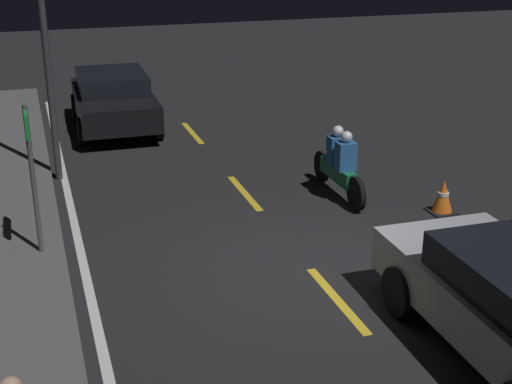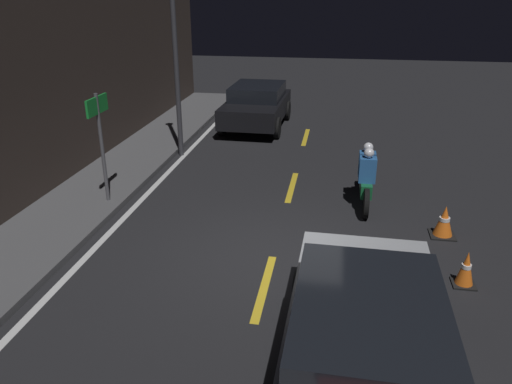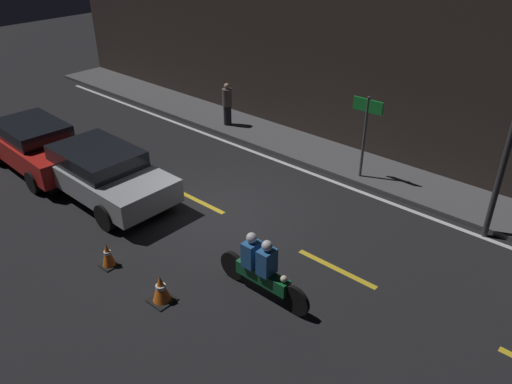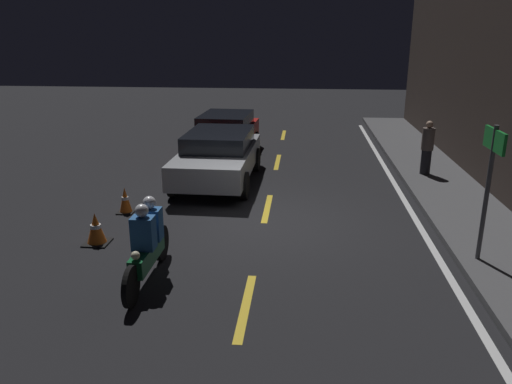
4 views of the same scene
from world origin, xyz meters
The scene contains 13 objects.
ground_plane centered at (0.00, 0.00, 0.00)m, with size 56.00×56.00×0.00m, color black.
raised_curb centered at (0.00, 4.58, 0.07)m, with size 28.00×1.93×0.13m.
lane_dash_c centered at (-1.00, 0.00, 0.00)m, with size 2.00×0.14×0.01m.
lane_dash_d centered at (3.50, 0.00, 0.00)m, with size 2.00×0.14×0.01m.
lane_dash_e centered at (8.00, 0.00, 0.00)m, with size 2.00×0.14×0.01m.
lane_solid_kerb centered at (0.00, 3.36, 0.00)m, with size 25.20×0.14×0.01m.
hatchback_silver centered at (-3.05, -1.51, 0.78)m, with size 4.40×2.06×1.41m.
van_black centered at (9.05, 1.81, 0.79)m, with size 4.12×2.09×1.45m.
motorcycle centered at (2.76, -1.72, 0.65)m, with size 2.31×0.36×1.40m.
traffic_cone_near centered at (-0.38, -3.25, 0.30)m, with size 0.37×0.37×0.61m.
traffic_cone_mid centered at (1.40, -3.21, 0.31)m, with size 0.49×0.49×0.63m.
shop_sign centered at (1.70, 3.97, 1.82)m, with size 0.90×0.08×2.40m.
street_lamp centered at (5.50, 3.46, 3.24)m, with size 0.28×0.28×5.76m.
Camera 2 is at (-7.92, -1.03, 4.56)m, focal length 35.00 mm.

